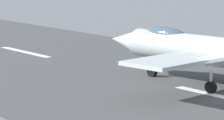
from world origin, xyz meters
The scene contains 2 objects.
fighter_jet centered at (3.45, -1.65, 2.45)m, with size 16.32×14.92×5.65m.
crew_person centered at (14.69, -10.81, 0.86)m, with size 0.36×0.69×1.72m.
Camera 1 is at (-25.43, 28.40, 8.32)m, focal length 101.57 mm.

